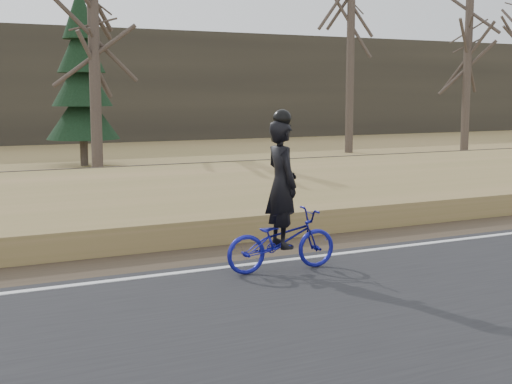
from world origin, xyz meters
name	(u,v)px	position (x,y,z in m)	size (l,w,h in m)	color
ground	(504,241)	(0.00, 0.00, 0.00)	(120.00, 120.00, 0.00)	#99794E
edge_line	(495,235)	(0.00, 0.20, 0.07)	(120.00, 0.12, 0.01)	silver
shoulder	(456,228)	(0.00, 1.20, 0.02)	(120.00, 1.60, 0.04)	#473A2B
embankment	(366,198)	(0.00, 4.20, 0.22)	(120.00, 5.00, 0.44)	#99794E
ballast	(285,180)	(0.00, 8.00, 0.23)	(120.00, 3.00, 0.45)	slate
railroad	(285,169)	(0.00, 8.00, 0.53)	(120.00, 2.40, 0.29)	black
treeline_backdrop	(90,86)	(0.00, 30.00, 3.00)	(120.00, 4.00, 6.00)	#383328
cyclist	(282,218)	(-4.66, -0.32, 0.82)	(1.71, 0.68, 2.31)	navy
bare_tree_near_left	(95,66)	(-3.86, 13.43, 3.46)	(0.36, 0.36, 6.91)	#50423A
bare_tree_center	(351,45)	(8.27, 17.17, 4.67)	(0.36, 0.36, 9.35)	#50423A
bare_tree_right	(467,70)	(13.16, 15.24, 3.63)	(0.36, 0.36, 7.26)	#50423A
conifer	(82,81)	(-3.53, 16.64, 3.02)	(2.60, 2.60, 6.37)	#50423A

